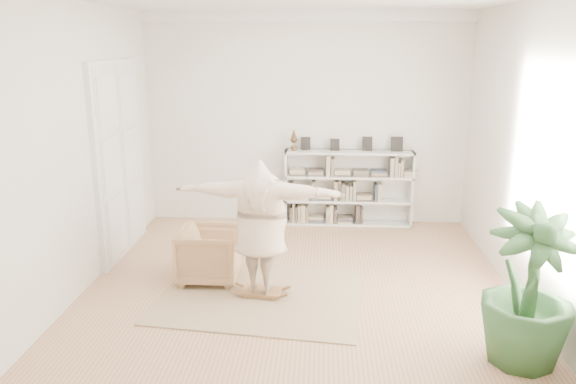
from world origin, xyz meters
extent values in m
plane|color=#9E7251|center=(0.00, 0.00, 0.00)|extent=(6.00, 6.00, 0.00)
plane|color=silver|center=(0.00, 3.00, 1.80)|extent=(5.50, 0.00, 5.50)
plane|color=silver|center=(0.00, -3.00, 1.80)|extent=(5.50, 0.00, 5.50)
plane|color=silver|center=(-2.75, 0.00, 1.80)|extent=(0.00, 6.00, 6.00)
plane|color=silver|center=(2.75, 0.00, 1.80)|extent=(0.00, 6.00, 6.00)
cube|color=white|center=(0.00, 2.94, 3.51)|extent=(5.50, 0.12, 0.18)
cube|color=white|center=(-2.71, 1.30, 1.40)|extent=(0.08, 1.78, 2.92)
cube|color=silver|center=(-2.69, 0.90, 1.40)|extent=(0.06, 0.78, 2.80)
cube|color=silver|center=(-2.69, 1.70, 1.40)|extent=(0.06, 0.78, 2.80)
cube|color=silver|center=(-0.33, 2.81, 0.65)|extent=(0.04, 0.35, 1.30)
cube|color=silver|center=(1.83, 2.81, 0.65)|extent=(0.04, 0.35, 1.30)
cube|color=silver|center=(0.75, 2.96, 0.65)|extent=(2.20, 0.04, 1.30)
cube|color=silver|center=(0.75, 2.81, 0.02)|extent=(2.20, 0.35, 0.04)
cube|color=silver|center=(0.75, 2.81, 0.43)|extent=(2.20, 0.35, 0.04)
cube|color=silver|center=(0.75, 2.81, 0.86)|extent=(2.20, 0.35, 0.04)
cube|color=silver|center=(0.75, 2.81, 1.28)|extent=(2.20, 0.35, 0.04)
cube|color=black|center=(0.00, 2.85, 1.42)|extent=(0.18, 0.07, 0.24)
cube|color=black|center=(0.50, 2.85, 1.42)|extent=(0.18, 0.07, 0.24)
cube|color=black|center=(1.05, 2.85, 1.42)|extent=(0.18, 0.07, 0.24)
cube|color=black|center=(1.55, 2.85, 1.42)|extent=(0.18, 0.07, 0.24)
imported|color=tan|center=(-1.19, 0.28, 0.37)|extent=(0.80, 0.78, 0.73)
cube|color=tan|center=(-0.45, -0.18, 0.01)|extent=(2.71, 2.27, 0.02)
cube|color=olive|center=(-0.45, -0.18, 0.07)|extent=(0.52, 0.35, 0.03)
cube|color=olive|center=(-0.45, -0.18, 0.04)|extent=(0.34, 0.09, 0.04)
cube|color=olive|center=(-0.45, -0.18, 0.04)|extent=(0.34, 0.09, 0.04)
cube|color=olive|center=(-0.45, -0.18, 0.07)|extent=(0.20, 0.07, 0.10)
cube|color=olive|center=(-0.45, -0.18, 0.07)|extent=(0.20, 0.07, 0.10)
imported|color=beige|center=(-0.45, -0.18, 0.96)|extent=(2.11, 0.79, 1.68)
imported|color=#2A5028|center=(2.30, -1.50, 0.80)|extent=(1.05, 1.05, 1.60)
camera|label=1|loc=(0.29, -6.63, 3.11)|focal=35.00mm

